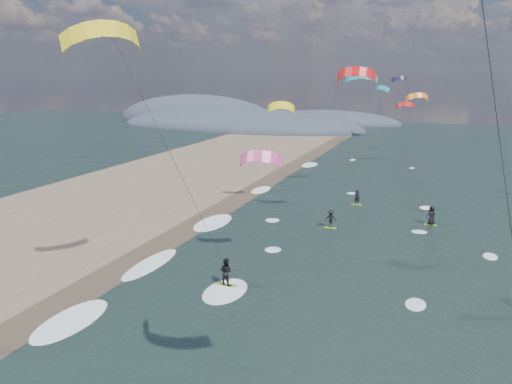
% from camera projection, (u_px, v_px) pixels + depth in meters
% --- Properties ---
extents(wet_sand_strip, '(3.00, 240.00, 0.00)m').
position_uv_depth(wet_sand_strip, '(89.00, 288.00, 32.77)').
color(wet_sand_strip, '#382D23').
rests_on(wet_sand_strip, ground).
extents(coastal_hills, '(80.00, 41.00, 15.00)m').
position_uv_depth(coastal_hills, '(232.00, 124.00, 132.97)').
color(coastal_hills, '#3D4756').
rests_on(coastal_hills, ground).
extents(kitesurfer_near_a, '(7.66, 8.37, 18.57)m').
position_uv_depth(kitesurfer_near_a, '(490.00, 59.00, 10.93)').
color(kitesurfer_near_a, '#7CB920').
rests_on(kitesurfer_near_a, ground).
extents(kitesurfer_near_b, '(7.01, 9.49, 16.80)m').
position_uv_depth(kitesurfer_near_b, '(150.00, 118.00, 27.34)').
color(kitesurfer_near_b, '#7CB920').
rests_on(kitesurfer_near_b, ground).
extents(far_kitesurfers, '(9.57, 9.53, 1.81)m').
position_uv_depth(far_kitesurfers, '(373.00, 214.00, 46.65)').
color(far_kitesurfers, '#7CB920').
rests_on(far_kitesurfers, ground).
extents(bg_kite_field, '(14.21, 75.21, 6.89)m').
position_uv_depth(bg_kite_field, '(376.00, 91.00, 65.82)').
color(bg_kite_field, black).
rests_on(bg_kite_field, ground).
extents(shoreline_surf, '(2.40, 79.40, 0.11)m').
position_uv_depth(shoreline_surf, '(145.00, 265.00, 36.66)').
color(shoreline_surf, white).
rests_on(shoreline_surf, ground).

